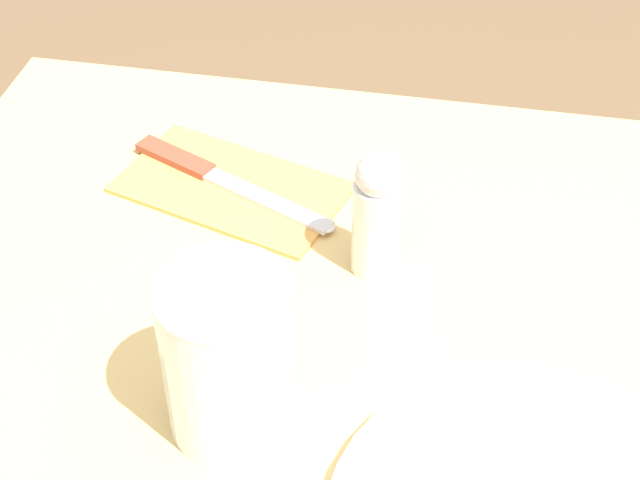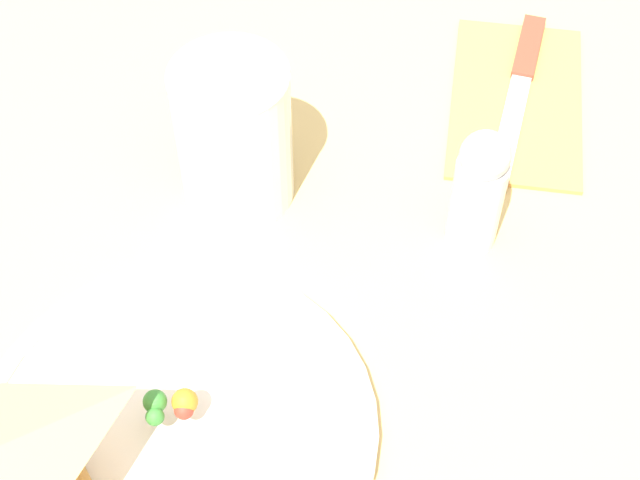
{
  "view_description": "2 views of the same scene",
  "coord_description": "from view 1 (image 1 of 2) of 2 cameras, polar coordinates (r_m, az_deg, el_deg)",
  "views": [
    {
      "loc": [
        -0.05,
        -0.43,
        1.3
      ],
      "look_at": [
        -0.15,
        0.09,
        0.83
      ],
      "focal_mm": 55.0,
      "sensor_mm": 36.0,
      "label": 1
    },
    {
      "loc": [
        0.33,
        -0.04,
        1.35
      ],
      "look_at": [
        -0.09,
        0.02,
        0.8
      ],
      "focal_mm": 55.0,
      "sensor_mm": 36.0,
      "label": 2
    }
  ],
  "objects": [
    {
      "name": "butter_knife",
      "position": [
        0.87,
        -5.77,
        3.57
      ],
      "size": [
        0.2,
        0.1,
        0.01
      ],
      "rotation": [
        0.0,
        0.0,
        -0.42
      ],
      "color": "#99422D",
      "rests_on": "napkin_folded"
    },
    {
      "name": "milk_glass",
      "position": [
        0.65,
        -5.35,
        -7.05
      ],
      "size": [
        0.09,
        0.09,
        0.13
      ],
      "color": "white",
      "rests_on": "dining_table"
    },
    {
      "name": "salt_shaker",
      "position": [
        0.76,
        3.34,
        1.58
      ],
      "size": [
        0.04,
        0.04,
        0.11
      ],
      "color": "silver",
      "rests_on": "dining_table"
    },
    {
      "name": "napkin_folded",
      "position": [
        0.87,
        -5.17,
        3.06
      ],
      "size": [
        0.22,
        0.16,
        0.0
      ],
      "rotation": [
        0.0,
        0.0,
        -0.29
      ],
      "color": "#E59E4C",
      "rests_on": "dining_table"
    }
  ]
}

